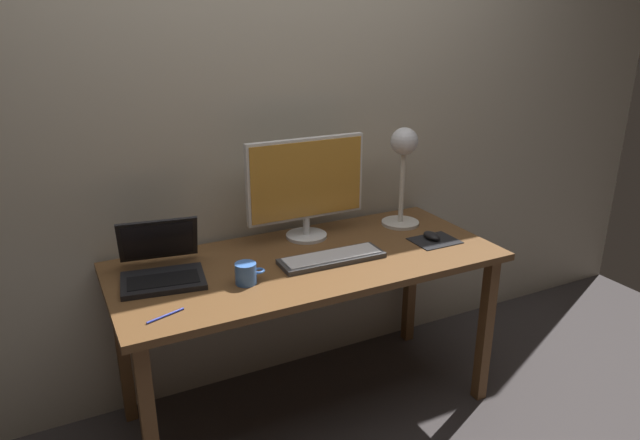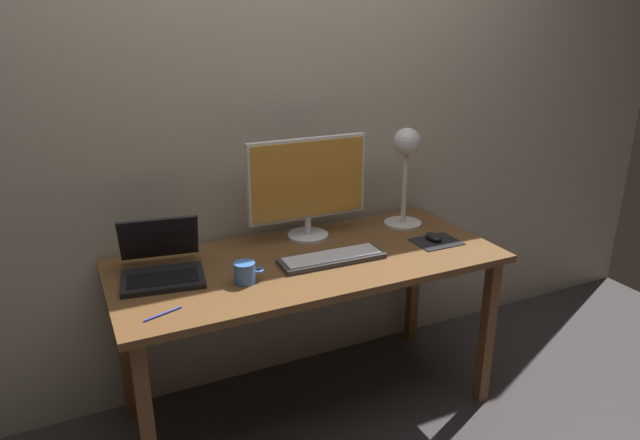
{
  "view_description": "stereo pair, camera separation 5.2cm",
  "coord_description": "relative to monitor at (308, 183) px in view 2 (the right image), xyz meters",
  "views": [
    {
      "loc": [
        -0.94,
        -1.96,
        1.69
      ],
      "look_at": [
        0.03,
        -0.05,
        0.92
      ],
      "focal_mm": 32.14,
      "sensor_mm": 36.0,
      "label": 1
    },
    {
      "loc": [
        -0.89,
        -1.99,
        1.69
      ],
      "look_at": [
        0.03,
        -0.05,
        0.92
      ],
      "focal_mm": 32.14,
      "sensor_mm": 36.0,
      "label": 2
    }
  ],
  "objects": [
    {
      "name": "back_wall",
      "position": [
        -0.1,
        0.18,
        0.31
      ],
      "size": [
        4.8,
        0.06,
        2.6
      ],
      "primitive_type": "cube",
      "color": "#B2A893",
      "rests_on": "ground"
    },
    {
      "name": "keyboard_main",
      "position": [
        -0.02,
        -0.28,
        -0.24
      ],
      "size": [
        0.44,
        0.15,
        0.03
      ],
      "color": "#38383A",
      "rests_on": "desk"
    },
    {
      "name": "coffee_mug",
      "position": [
        -0.4,
        -0.32,
        -0.21
      ],
      "size": [
        0.12,
        0.08,
        0.08
      ],
      "color": "#3F72CC",
      "rests_on": "desk"
    },
    {
      "name": "desk",
      "position": [
        -0.1,
        -0.22,
        -0.33
      ],
      "size": [
        1.6,
        0.7,
        0.74
      ],
      "color": "brown",
      "rests_on": "ground"
    },
    {
      "name": "mouse",
      "position": [
        0.49,
        -0.28,
        -0.23
      ],
      "size": [
        0.06,
        0.1,
        0.03
      ],
      "primitive_type": "ellipsoid",
      "color": "black",
      "rests_on": "mousepad"
    },
    {
      "name": "monitor",
      "position": [
        0.0,
        0.0,
        0.0
      ],
      "size": [
        0.55,
        0.18,
        0.45
      ],
      "color": "silver",
      "rests_on": "desk"
    },
    {
      "name": "laptop",
      "position": [
        -0.67,
        -0.11,
        -0.19
      ],
      "size": [
        0.35,
        0.37,
        0.21
      ],
      "color": "black",
      "rests_on": "desk"
    },
    {
      "name": "pen",
      "position": [
        -0.73,
        -0.44,
        -0.25
      ],
      "size": [
        0.14,
        0.05,
        0.01
      ],
      "primitive_type": "cylinder",
      "rotation": [
        0.0,
        1.57,
        0.33
      ],
      "color": "#2633A5",
      "rests_on": "desk"
    },
    {
      "name": "desk_lamp",
      "position": [
        0.48,
        -0.05,
        0.07
      ],
      "size": [
        0.18,
        0.18,
        0.47
      ],
      "color": "beige",
      "rests_on": "desk"
    },
    {
      "name": "mousepad",
      "position": [
        0.49,
        -0.3,
        -0.25
      ],
      "size": [
        0.2,
        0.16,
        0.0
      ],
      "primitive_type": "cube",
      "color": "black",
      "rests_on": "desk"
    },
    {
      "name": "ground_plane",
      "position": [
        -0.1,
        -0.22,
        -0.99
      ],
      "size": [
        4.8,
        4.8,
        0.0
      ],
      "primitive_type": "plane",
      "color": "#383333",
      "rests_on": "ground"
    }
  ]
}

